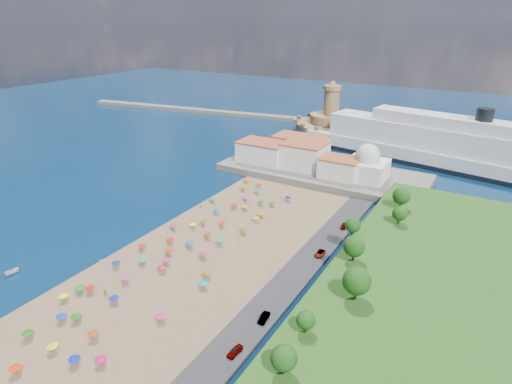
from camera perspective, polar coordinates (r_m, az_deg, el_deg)
The scene contains 12 objects.
ground at distance 138.68m, azimuth -6.71°, elevation -6.16°, with size 700.00×700.00×0.00m, color #071938.
terrace at distance 192.31m, azimuth 8.82°, elevation 2.59°, with size 90.00×36.00×3.00m, color #59544C.
jetty at distance 231.13m, azimuth 7.05°, elevation 6.03°, with size 18.00×70.00×2.40m, color #59544C.
breakwater at distance 316.94m, azimuth -6.19°, elevation 10.59°, with size 200.00×7.00×2.60m, color #59544C.
waterfront_buildings at distance 195.66m, azimuth 5.46°, elevation 5.08°, with size 57.00×29.00×11.00m.
domed_building at distance 182.21m, azimuth 14.55°, elevation 3.48°, with size 16.00×16.00×15.00m.
fortress at distance 256.67m, azimuth 9.85°, elevation 8.80°, with size 40.00×40.00×32.40m.
cruise_ship at distance 219.62m, azimuth 22.94°, elevation 5.54°, with size 135.34×42.06×29.24m.
beach_parasols at distance 130.88m, azimuth -10.02°, elevation -7.16°, with size 32.98×116.73×2.20m.
beachgoers at distance 137.86m, azimuth -9.65°, elevation -6.00°, with size 31.45×97.60×1.88m.
parked_cars at distance 117.77m, azimuth 5.97°, elevation -11.01°, with size 2.27×70.76×1.43m.
hillside_trees at distance 111.22m, azimuth 13.18°, elevation -8.37°, with size 16.16×103.06×8.29m.
Camera 1 is at (74.99, -96.02, 66.24)m, focal length 30.00 mm.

